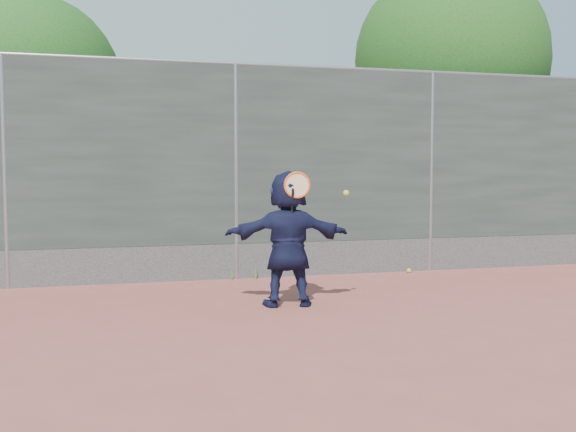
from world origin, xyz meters
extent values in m
plane|color=#9E4C42|center=(0.00, 0.00, 0.00)|extent=(80.00, 80.00, 0.00)
imported|color=#15193A|center=(0.24, 1.56, 0.76)|extent=(1.46, 0.64, 1.52)
sphere|color=#ABD72F|center=(2.58, 3.35, 0.03)|extent=(0.07, 0.07, 0.07)
cube|color=#38423D|center=(0.00, 3.50, 1.75)|extent=(20.00, 0.04, 2.50)
cube|color=slate|center=(0.00, 3.50, 0.25)|extent=(20.00, 0.03, 0.50)
cylinder|color=gray|center=(0.00, 3.50, 3.00)|extent=(20.00, 0.05, 0.05)
cylinder|color=gray|center=(-3.00, 3.50, 1.50)|extent=(0.06, 0.06, 3.00)
cylinder|color=gray|center=(0.00, 3.50, 1.50)|extent=(0.06, 0.06, 3.00)
cylinder|color=gray|center=(3.00, 3.50, 1.50)|extent=(0.06, 0.06, 3.00)
torus|color=orange|center=(0.29, 1.36, 1.37)|extent=(0.29, 0.05, 0.29)
cylinder|color=beige|center=(0.29, 1.36, 1.37)|extent=(0.25, 0.03, 0.25)
cylinder|color=black|center=(0.24, 1.38, 1.17)|extent=(0.04, 0.13, 0.33)
sphere|color=#ABD72F|center=(0.83, 1.29, 1.28)|extent=(0.07, 0.07, 0.07)
cylinder|color=#382314|center=(4.50, 5.70, 1.30)|extent=(0.28, 0.28, 2.60)
sphere|color=#23561C|center=(4.50, 5.70, 3.59)|extent=(3.60, 3.60, 3.60)
sphere|color=#23561C|center=(5.22, 5.90, 3.23)|extent=(2.52, 2.52, 2.52)
cylinder|color=#382314|center=(-3.00, 6.50, 1.10)|extent=(0.28, 0.28, 2.20)
sphere|color=#23561C|center=(-3.00, 6.50, 3.03)|extent=(3.00, 3.00, 3.00)
sphere|color=#23561C|center=(-2.40, 6.70, 2.73)|extent=(2.10, 2.10, 2.10)
cone|color=#387226|center=(0.25, 3.38, 0.13)|extent=(0.03, 0.03, 0.26)
cone|color=#387226|center=(0.55, 3.40, 0.15)|extent=(0.03, 0.03, 0.30)
cone|color=#387226|center=(-0.10, 3.36, 0.11)|extent=(0.03, 0.03, 0.22)
camera|label=1|loc=(-1.58, -5.37, 1.52)|focal=40.00mm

